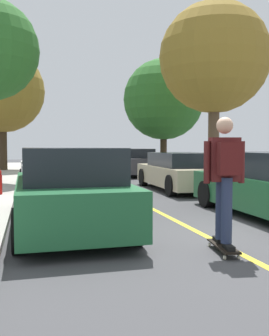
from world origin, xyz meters
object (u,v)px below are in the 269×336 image
street_tree_left_near (2,91)px  skateboarder (225,173)px  parked_car_left_near (49,169)px  parked_car_right_far (130,162)px  parked_car_left_nearest (68,189)px  street_tree_right_near (164,100)px  skateboard (223,246)px  street_tree_right_nearest (214,58)px  parked_car_right_near (181,171)px

street_tree_left_near → skateboarder: size_ratio=3.81×
parked_car_left_near → street_tree_left_near: size_ratio=0.69×
parked_car_left_near → parked_car_right_far: (4.29, 5.70, -0.01)m
skateboarder → parked_car_left_nearest: bearing=130.8°
street_tree_right_near → street_tree_left_near: bearing=159.5°
street_tree_right_near → skateboard: street_tree_right_near is taller
street_tree_left_near → street_tree_right_nearest: size_ratio=0.98×
street_tree_right_nearest → street_tree_right_near: size_ratio=1.15×
street_tree_left_near → street_tree_right_near: street_tree_left_near is taller
parked_car_left_near → street_tree_right_near: size_ratio=0.78×
parked_car_right_near → parked_car_right_far: size_ratio=1.01×
parked_car_left_nearest → street_tree_left_near: (-2.08, 16.53, 3.85)m
parked_car_right_far → street_tree_right_nearest: 6.99m
street_tree_right_nearest → skateboard: (-4.42, -9.49, -4.81)m
street_tree_right_nearest → skateboarder: street_tree_right_nearest is taller
parked_car_right_far → street_tree_right_nearest: (2.08, -5.17, 4.22)m
skateboard → skateboarder: size_ratio=0.49×
street_tree_right_near → skateboarder: bearing=-105.8°
street_tree_right_nearest → street_tree_left_near: bearing=132.4°
parked_car_right_near → skateboard: parked_car_right_near is taller
street_tree_left_near → street_tree_right_near: (8.45, -3.15, -0.59)m
parked_car_left_near → street_tree_right_nearest: street_tree_right_nearest is taller
parked_car_left_nearest → parked_car_right_far: 13.17m
parked_car_right_far → skateboarder: (-2.35, -14.69, 0.44)m
parked_car_right_far → street_tree_right_nearest: size_ratio=0.67×
street_tree_left_near → street_tree_right_near: bearing=-20.5°
parked_car_left_nearest → parked_car_right_far: bearing=71.0°
parked_car_right_near → skateboarder: bearing=-107.0°
parked_car_right_near → street_tree_left_near: (-6.37, 11.08, 3.94)m
parked_car_left_nearest → skateboard: parked_car_left_nearest is taller
parked_car_left_near → skateboarder: (1.94, -8.99, 0.43)m
parked_car_right_far → street_tree_right_near: bearing=24.0°
parked_car_left_nearest → skateboarder: 3.00m
parked_car_right_near → skateboard: 8.03m
parked_car_right_near → street_tree_right_near: 8.85m
skateboard → street_tree_right_nearest: bearing=65.0°
skateboard → skateboarder: (-0.00, -0.03, 1.03)m
parked_car_right_near → skateboarder: size_ratio=2.64×
parked_car_right_far → street_tree_left_near: bearing=147.4°
parked_car_right_near → skateboarder: (-2.35, -7.69, 0.49)m
parked_car_right_far → skateboard: parked_car_right_far is taller
parked_car_left_nearest → street_tree_left_near: size_ratio=0.67×
parked_car_left_nearest → parked_car_right_far: size_ratio=0.98×
parked_car_left_nearest → skateboarder: bearing=-49.2°
parked_car_left_nearest → street_tree_right_nearest: bearing=48.8°
parked_car_left_near → skateboarder: bearing=-77.8°
street_tree_right_nearest → skateboarder: 11.16m
parked_car_right_far → street_tree_left_near: (-6.37, 4.08, 3.88)m
parked_car_right_far → parked_car_left_nearest: bearing=-109.0°
skateboard → street_tree_right_near: bearing=74.2°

